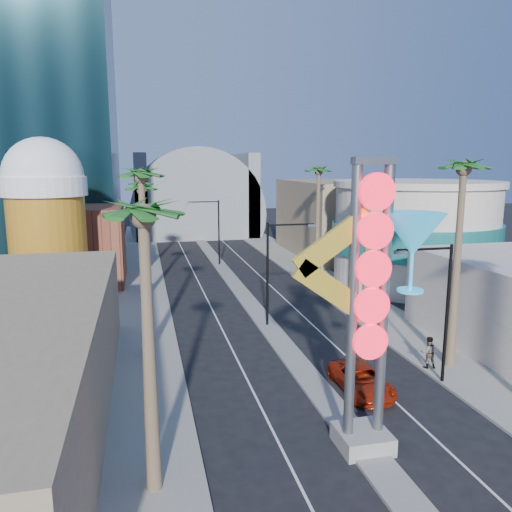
# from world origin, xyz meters

# --- Properties ---
(ground) EXTENTS (240.00, 240.00, 0.00)m
(ground) POSITION_xyz_m (0.00, 0.00, 0.00)
(ground) COLOR black
(ground) RESTS_ON ground
(sidewalk_west) EXTENTS (5.00, 100.00, 0.15)m
(sidewalk_west) POSITION_xyz_m (-9.50, 35.00, 0.07)
(sidewalk_west) COLOR gray
(sidewalk_west) RESTS_ON ground
(sidewalk_east) EXTENTS (5.00, 100.00, 0.15)m
(sidewalk_east) POSITION_xyz_m (9.50, 35.00, 0.07)
(sidewalk_east) COLOR gray
(sidewalk_east) RESTS_ON ground
(median) EXTENTS (1.60, 84.00, 0.15)m
(median) POSITION_xyz_m (0.00, 38.00, 0.07)
(median) COLOR gray
(median) RESTS_ON ground
(hotel_tower) EXTENTS (20.00, 20.00, 50.00)m
(hotel_tower) POSITION_xyz_m (-22.00, 52.00, 25.00)
(hotel_tower) COLOR black
(hotel_tower) RESTS_ON ground
(brick_filler_west) EXTENTS (10.00, 10.00, 8.00)m
(brick_filler_west) POSITION_xyz_m (-16.00, 38.00, 4.00)
(brick_filler_west) COLOR brown
(brick_filler_west) RESTS_ON ground
(filler_east) EXTENTS (10.00, 20.00, 10.00)m
(filler_east) POSITION_xyz_m (16.00, 48.00, 5.00)
(filler_east) COLOR #8D735B
(filler_east) RESTS_ON ground
(beer_mug) EXTENTS (7.00, 7.00, 14.50)m
(beer_mug) POSITION_xyz_m (-17.00, 30.00, 7.84)
(beer_mug) COLOR #AA7216
(beer_mug) RESTS_ON ground
(turquoise_building) EXTENTS (16.60, 16.60, 10.60)m
(turquoise_building) POSITION_xyz_m (18.00, 30.00, 5.25)
(turquoise_building) COLOR beige
(turquoise_building) RESTS_ON ground
(canopy) EXTENTS (22.00, 16.00, 22.00)m
(canopy) POSITION_xyz_m (0.00, 72.00, 4.31)
(canopy) COLOR slate
(canopy) RESTS_ON ground
(neon_sign) EXTENTS (6.53, 2.60, 12.55)m
(neon_sign) POSITION_xyz_m (0.82, 2.96, 7.31)
(neon_sign) COLOR gray
(neon_sign) RESTS_ON ground
(streetlight_0) EXTENTS (3.79, 0.25, 8.00)m
(streetlight_0) POSITION_xyz_m (0.55, 20.00, 4.88)
(streetlight_0) COLOR black
(streetlight_0) RESTS_ON ground
(streetlight_1) EXTENTS (3.79, 0.25, 8.00)m
(streetlight_1) POSITION_xyz_m (-0.55, 44.00, 4.88)
(streetlight_1) COLOR black
(streetlight_1) RESTS_ON ground
(streetlight_2) EXTENTS (3.45, 0.25, 8.00)m
(streetlight_2) POSITION_xyz_m (6.72, 8.00, 4.83)
(streetlight_2) COLOR black
(streetlight_2) RESTS_ON ground
(palm_0) EXTENTS (2.40, 2.40, 11.70)m
(palm_0) POSITION_xyz_m (-9.00, 2.00, 9.93)
(palm_0) COLOR brown
(palm_0) RESTS_ON ground
(palm_1) EXTENTS (2.40, 2.40, 12.70)m
(palm_1) POSITION_xyz_m (-9.00, 16.00, 10.82)
(palm_1) COLOR brown
(palm_1) RESTS_ON ground
(palm_2) EXTENTS (2.40, 2.40, 11.20)m
(palm_2) POSITION_xyz_m (-9.00, 30.00, 9.48)
(palm_2) COLOR brown
(palm_2) RESTS_ON ground
(palm_3) EXTENTS (2.40, 2.40, 11.20)m
(palm_3) POSITION_xyz_m (-9.00, 42.00, 9.48)
(palm_3) COLOR brown
(palm_3) RESTS_ON ground
(palm_5) EXTENTS (2.40, 2.40, 13.20)m
(palm_5) POSITION_xyz_m (9.00, 10.00, 11.27)
(palm_5) COLOR brown
(palm_5) RESTS_ON ground
(palm_6) EXTENTS (2.40, 2.40, 11.70)m
(palm_6) POSITION_xyz_m (9.00, 22.00, 9.93)
(palm_6) COLOR brown
(palm_6) RESTS_ON ground
(palm_7) EXTENTS (2.40, 2.40, 12.70)m
(palm_7) POSITION_xyz_m (9.00, 34.00, 10.82)
(palm_7) COLOR brown
(palm_7) RESTS_ON ground
(red_pickup) EXTENTS (2.30, 4.98, 1.38)m
(red_pickup) POSITION_xyz_m (2.27, 8.06, 0.69)
(red_pickup) COLOR #A6230C
(red_pickup) RESTS_ON ground
(pedestrian_b) EXTENTS (1.06, 0.89, 1.95)m
(pedestrian_b) POSITION_xyz_m (7.42, 9.88, 1.12)
(pedestrian_b) COLOR gray
(pedestrian_b) RESTS_ON sidewalk_east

